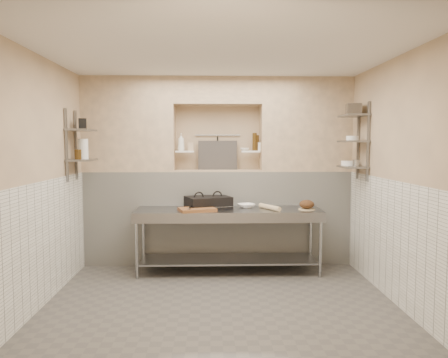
{
  "coord_description": "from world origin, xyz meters",
  "views": [
    {
      "loc": [
        -0.1,
        -4.87,
        1.82
      ],
      "look_at": [
        0.07,
        0.9,
        1.35
      ],
      "focal_mm": 35.0,
      "sensor_mm": 36.0,
      "label": 1
    }
  ],
  "objects_px": {
    "prep_table": "(228,227)",
    "bread_loaf": "(307,204)",
    "bowl_alcove": "(245,149)",
    "rolling_pin": "(270,207)",
    "mixing_bowl": "(246,206)",
    "cutting_board": "(197,209)",
    "panini_press": "(208,202)",
    "jug_left": "(83,149)",
    "bottle_soap": "(181,142)"
  },
  "relations": [
    {
      "from": "rolling_pin",
      "to": "jug_left",
      "type": "xyz_separation_m",
      "value": [
        -2.55,
        -0.02,
        0.81
      ]
    },
    {
      "from": "panini_press",
      "to": "rolling_pin",
      "type": "xyz_separation_m",
      "value": [
        0.86,
        -0.2,
        -0.05
      ]
    },
    {
      "from": "mixing_bowl",
      "to": "jug_left",
      "type": "distance_m",
      "value": 2.4
    },
    {
      "from": "bottle_soap",
      "to": "jug_left",
      "type": "height_order",
      "value": "bottle_soap"
    },
    {
      "from": "cutting_board",
      "to": "bowl_alcove",
      "type": "height_order",
      "value": "bowl_alcove"
    },
    {
      "from": "bread_loaf",
      "to": "bowl_alcove",
      "type": "bearing_deg",
      "value": 143.8
    },
    {
      "from": "panini_press",
      "to": "bottle_soap",
      "type": "distance_m",
      "value": 1.04
    },
    {
      "from": "bread_loaf",
      "to": "jug_left",
      "type": "relative_size",
      "value": 0.76
    },
    {
      "from": "panini_press",
      "to": "cutting_board",
      "type": "xyz_separation_m",
      "value": [
        -0.15,
        -0.3,
        -0.06
      ]
    },
    {
      "from": "prep_table",
      "to": "cutting_board",
      "type": "height_order",
      "value": "cutting_board"
    },
    {
      "from": "rolling_pin",
      "to": "mixing_bowl",
      "type": "bearing_deg",
      "value": 148.01
    },
    {
      "from": "panini_press",
      "to": "rolling_pin",
      "type": "bearing_deg",
      "value": -34.56
    },
    {
      "from": "cutting_board",
      "to": "rolling_pin",
      "type": "relative_size",
      "value": 1.07
    },
    {
      "from": "panini_press",
      "to": "jug_left",
      "type": "xyz_separation_m",
      "value": [
        -1.7,
        -0.22,
        0.77
      ]
    },
    {
      "from": "bottle_soap",
      "to": "bowl_alcove",
      "type": "bearing_deg",
      "value": -2.05
    },
    {
      "from": "cutting_board",
      "to": "jug_left",
      "type": "height_order",
      "value": "jug_left"
    },
    {
      "from": "bread_loaf",
      "to": "bowl_alcove",
      "type": "distance_m",
      "value": 1.27
    },
    {
      "from": "mixing_bowl",
      "to": "rolling_pin",
      "type": "xyz_separation_m",
      "value": [
        0.31,
        -0.19,
        0.0
      ]
    },
    {
      "from": "prep_table",
      "to": "rolling_pin",
      "type": "bearing_deg",
      "value": -4.88
    },
    {
      "from": "prep_table",
      "to": "bottle_soap",
      "type": "relative_size",
      "value": 9.96
    },
    {
      "from": "prep_table",
      "to": "rolling_pin",
      "type": "xyz_separation_m",
      "value": [
        0.57,
        -0.05,
        0.29
      ]
    },
    {
      "from": "mixing_bowl",
      "to": "jug_left",
      "type": "xyz_separation_m",
      "value": [
        -2.24,
        -0.21,
        0.82
      ]
    },
    {
      "from": "cutting_board",
      "to": "rolling_pin",
      "type": "height_order",
      "value": "rolling_pin"
    },
    {
      "from": "bottle_soap",
      "to": "bowl_alcove",
      "type": "relative_size",
      "value": 1.92
    },
    {
      "from": "jug_left",
      "to": "bowl_alcove",
      "type": "bearing_deg",
      "value": 15.22
    },
    {
      "from": "cutting_board",
      "to": "rolling_pin",
      "type": "xyz_separation_m",
      "value": [
        1.01,
        0.1,
        0.01
      ]
    },
    {
      "from": "mixing_bowl",
      "to": "bottle_soap",
      "type": "bearing_deg",
      "value": 155.78
    },
    {
      "from": "mixing_bowl",
      "to": "bread_loaf",
      "type": "xyz_separation_m",
      "value": [
        0.83,
        -0.21,
        0.05
      ]
    },
    {
      "from": "prep_table",
      "to": "bread_loaf",
      "type": "distance_m",
      "value": 1.14
    },
    {
      "from": "prep_table",
      "to": "cutting_board",
      "type": "xyz_separation_m",
      "value": [
        -0.43,
        -0.15,
        0.28
      ]
    },
    {
      "from": "cutting_board",
      "to": "bread_loaf",
      "type": "xyz_separation_m",
      "value": [
        1.53,
        0.08,
        0.05
      ]
    },
    {
      "from": "prep_table",
      "to": "jug_left",
      "type": "xyz_separation_m",
      "value": [
        -1.98,
        -0.07,
        1.11
      ]
    },
    {
      "from": "bowl_alcove",
      "to": "jug_left",
      "type": "bearing_deg",
      "value": -164.78
    },
    {
      "from": "prep_table",
      "to": "panini_press",
      "type": "bearing_deg",
      "value": 151.38
    },
    {
      "from": "mixing_bowl",
      "to": "bread_loaf",
      "type": "relative_size",
      "value": 1.16
    },
    {
      "from": "cutting_board",
      "to": "mixing_bowl",
      "type": "distance_m",
      "value": 0.76
    },
    {
      "from": "bottle_soap",
      "to": "rolling_pin",
      "type": "bearing_deg",
      "value": -26.23
    },
    {
      "from": "prep_table",
      "to": "panini_press",
      "type": "xyz_separation_m",
      "value": [
        -0.28,
        0.15,
        0.34
      ]
    },
    {
      "from": "prep_table",
      "to": "bowl_alcove",
      "type": "height_order",
      "value": "bowl_alcove"
    },
    {
      "from": "prep_table",
      "to": "panini_press",
      "type": "height_order",
      "value": "panini_press"
    },
    {
      "from": "cutting_board",
      "to": "jug_left",
      "type": "distance_m",
      "value": 1.75
    },
    {
      "from": "mixing_bowl",
      "to": "cutting_board",
      "type": "bearing_deg",
      "value": -157.28
    },
    {
      "from": "rolling_pin",
      "to": "bread_loaf",
      "type": "relative_size",
      "value": 2.16
    },
    {
      "from": "prep_table",
      "to": "bowl_alcove",
      "type": "relative_size",
      "value": 19.15
    },
    {
      "from": "bread_loaf",
      "to": "bottle_soap",
      "type": "xyz_separation_m",
      "value": [
        -1.79,
        0.64,
        0.87
      ]
    },
    {
      "from": "rolling_pin",
      "to": "bowl_alcove",
      "type": "height_order",
      "value": "bowl_alcove"
    },
    {
      "from": "rolling_pin",
      "to": "bread_loaf",
      "type": "bearing_deg",
      "value": -1.52
    },
    {
      "from": "jug_left",
      "to": "bread_loaf",
      "type": "bearing_deg",
      "value": 0.12
    },
    {
      "from": "cutting_board",
      "to": "jug_left",
      "type": "xyz_separation_m",
      "value": [
        -1.54,
        0.08,
        0.83
      ]
    },
    {
      "from": "mixing_bowl",
      "to": "rolling_pin",
      "type": "relative_size",
      "value": 0.53
    }
  ]
}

